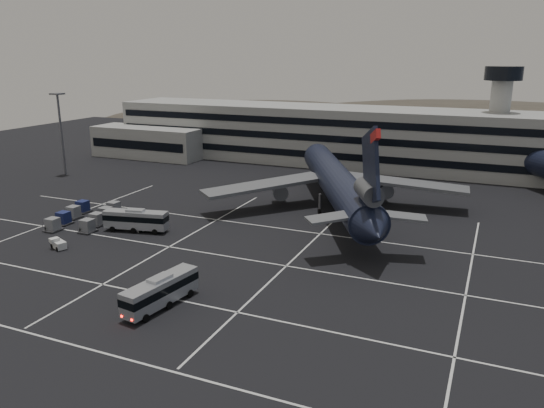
{
  "coord_description": "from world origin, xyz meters",
  "views": [
    {
      "loc": [
        35.58,
        -55.42,
        26.39
      ],
      "look_at": [
        5.58,
        14.21,
        5.0
      ],
      "focal_mm": 35.0,
      "sensor_mm": 36.0,
      "label": 1
    }
  ],
  "objects_px": {
    "trijet_main": "(337,183)",
    "bus_far": "(136,219)",
    "uld_cluster": "(85,216)",
    "tug_a": "(143,226)",
    "bus_near": "(161,290)"
  },
  "relations": [
    {
      "from": "bus_near",
      "to": "tug_a",
      "type": "height_order",
      "value": "bus_near"
    },
    {
      "from": "uld_cluster",
      "to": "tug_a",
      "type": "bearing_deg",
      "value": -0.07
    },
    {
      "from": "trijet_main",
      "to": "bus_near",
      "type": "xyz_separation_m",
      "value": [
        -7.13,
        -42.24,
        -3.33
      ]
    },
    {
      "from": "bus_near",
      "to": "uld_cluster",
      "type": "bearing_deg",
      "value": 153.73
    },
    {
      "from": "bus_far",
      "to": "tug_a",
      "type": "bearing_deg",
      "value": -68.75
    },
    {
      "from": "trijet_main",
      "to": "bus_far",
      "type": "xyz_separation_m",
      "value": [
        -25.56,
        -22.26,
        -3.32
      ]
    },
    {
      "from": "tug_a",
      "to": "uld_cluster",
      "type": "bearing_deg",
      "value": -155.79
    },
    {
      "from": "trijet_main",
      "to": "bus_far",
      "type": "distance_m",
      "value": 34.06
    },
    {
      "from": "bus_near",
      "to": "trijet_main",
      "type": "bearing_deg",
      "value": 89.36
    },
    {
      "from": "trijet_main",
      "to": "uld_cluster",
      "type": "height_order",
      "value": "trijet_main"
    },
    {
      "from": "trijet_main",
      "to": "uld_cluster",
      "type": "xyz_separation_m",
      "value": [
        -36.22,
        -21.72,
        -4.23
      ]
    },
    {
      "from": "bus_far",
      "to": "tug_a",
      "type": "height_order",
      "value": "bus_far"
    },
    {
      "from": "trijet_main",
      "to": "bus_near",
      "type": "distance_m",
      "value": 42.97
    },
    {
      "from": "trijet_main",
      "to": "bus_near",
      "type": "relative_size",
      "value": 5.28
    },
    {
      "from": "bus_near",
      "to": "tug_a",
      "type": "relative_size",
      "value": 3.58
    }
  ]
}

